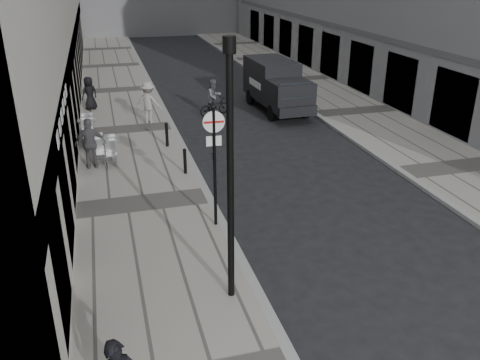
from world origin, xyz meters
The scene contains 14 objects.
sidewalk centered at (-2.00, 18.00, 0.06)m, with size 4.00×60.00×0.12m, color gray.
far_sidewalk centered at (9.00, 18.00, 0.06)m, with size 4.00×60.00×0.12m, color gray.
sign_post centered at (-0.20, 8.41, 2.28)m, with size 0.58×0.10×3.36m.
lamppost centered at (-0.60, 5.14, 3.21)m, with size 0.25×0.25×5.56m.
bollard_near centered at (-0.39, 12.31, 0.54)m, with size 0.11×0.11×0.85m, color black.
bollard_far centered at (-0.60, 15.27, 0.57)m, with size 0.12×0.12×0.90m, color black.
panel_van centered at (5.42, 19.58, 1.35)m, with size 2.05×5.15×2.40m.
cyclist centered at (2.28, 19.52, 0.68)m, with size 1.71×1.10×1.74m.
pedestrian_a centered at (-3.47, 13.69, 1.03)m, with size 1.06×0.44×1.81m, color #515155.
pedestrian_b centered at (-0.93, 18.64, 1.06)m, with size 1.22×0.70×1.88m, color #9C9890.
pedestrian_c centered at (-3.49, 21.71, 0.93)m, with size 0.79×0.52×1.62m, color black.
cafe_table_near centered at (-2.80, 14.22, 0.57)m, with size 0.69×1.56×0.89m.
cafe_table_mid centered at (-3.21, 14.48, 0.58)m, with size 0.70×1.58×0.90m.
cafe_table_far centered at (-3.60, 16.79, 0.64)m, with size 0.80×1.81×1.03m.
Camera 1 is at (-2.89, -3.88, 6.91)m, focal length 38.00 mm.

